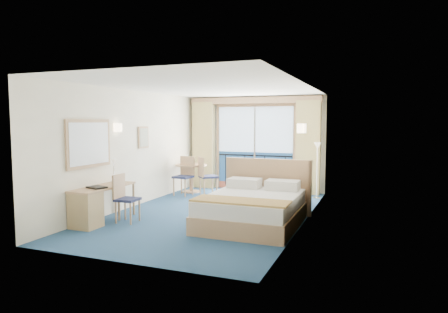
% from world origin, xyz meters
% --- Properties ---
extents(floor, '(6.50, 6.50, 0.00)m').
position_xyz_m(floor, '(0.00, 0.00, 0.00)').
color(floor, navy).
rests_on(floor, ground).
extents(room_walls, '(4.04, 6.54, 2.72)m').
position_xyz_m(room_walls, '(0.00, 0.00, 1.78)').
color(room_walls, white).
rests_on(room_walls, ground).
extents(balcony_door, '(2.36, 0.03, 2.52)m').
position_xyz_m(balcony_door, '(-0.01, 3.22, 1.14)').
color(balcony_door, navy).
rests_on(balcony_door, room_walls).
extents(curtain_left, '(0.65, 0.22, 2.55)m').
position_xyz_m(curtain_left, '(-1.55, 3.07, 1.28)').
color(curtain_left, tan).
rests_on(curtain_left, room_walls).
extents(curtain_right, '(0.65, 0.22, 2.55)m').
position_xyz_m(curtain_right, '(1.55, 3.07, 1.28)').
color(curtain_right, tan).
rests_on(curtain_right, room_walls).
extents(pelmet, '(3.80, 0.25, 0.18)m').
position_xyz_m(pelmet, '(0.00, 3.10, 2.58)').
color(pelmet, tan).
rests_on(pelmet, room_walls).
extents(mirror, '(0.05, 1.25, 0.95)m').
position_xyz_m(mirror, '(-1.97, -1.50, 1.55)').
color(mirror, tan).
rests_on(mirror, room_walls).
extents(wall_print, '(0.04, 0.42, 0.52)m').
position_xyz_m(wall_print, '(-1.97, 0.45, 1.60)').
color(wall_print, tan).
rests_on(wall_print, room_walls).
extents(sconce_left, '(0.18, 0.18, 0.18)m').
position_xyz_m(sconce_left, '(-1.94, -0.60, 1.85)').
color(sconce_left, '#FFE1B2').
rests_on(sconce_left, room_walls).
extents(sconce_right, '(0.18, 0.18, 0.18)m').
position_xyz_m(sconce_right, '(1.94, -0.15, 1.85)').
color(sconce_right, '#FFE1B2').
rests_on(sconce_right, room_walls).
extents(bed, '(1.88, 2.24, 1.18)m').
position_xyz_m(bed, '(1.12, -0.58, 0.33)').
color(bed, tan).
rests_on(bed, ground).
extents(nightstand, '(0.47, 0.44, 0.61)m').
position_xyz_m(nightstand, '(1.75, 0.80, 0.31)').
color(nightstand, tan).
rests_on(nightstand, ground).
extents(phone, '(0.22, 0.20, 0.08)m').
position_xyz_m(phone, '(1.80, 0.80, 0.65)').
color(phone, white).
rests_on(phone, nightstand).
extents(armchair, '(0.91, 0.92, 0.63)m').
position_xyz_m(armchair, '(1.26, 1.75, 0.31)').
color(armchair, '#474E57').
rests_on(armchair, ground).
extents(floor_lamp, '(0.20, 0.20, 1.45)m').
position_xyz_m(floor_lamp, '(1.88, 2.50, 1.10)').
color(floor_lamp, silver).
rests_on(floor_lamp, ground).
extents(desk, '(0.52, 1.50, 0.70)m').
position_xyz_m(desk, '(-1.73, -1.82, 0.39)').
color(desk, tan).
rests_on(desk, ground).
extents(desk_chair, '(0.43, 0.42, 0.94)m').
position_xyz_m(desk_chair, '(-1.33, -1.30, 0.53)').
color(desk_chair, '#1F2549').
rests_on(desk_chair, ground).
extents(folder, '(0.42, 0.36, 0.03)m').
position_xyz_m(folder, '(-1.70, -1.64, 0.72)').
color(folder, black).
rests_on(folder, desk).
extents(desk_lamp, '(0.13, 0.13, 0.48)m').
position_xyz_m(desk_lamp, '(-1.81, -0.96, 1.06)').
color(desk_lamp, silver).
rests_on(desk_lamp, desk).
extents(round_table, '(0.88, 0.88, 0.79)m').
position_xyz_m(round_table, '(-1.55, 2.19, 0.60)').
color(round_table, tan).
rests_on(round_table, ground).
extents(table_chair_a, '(0.63, 0.63, 1.03)m').
position_xyz_m(table_chair_a, '(-1.01, 1.95, 0.58)').
color(table_chair_a, '#1F2549').
rests_on(table_chair_a, ground).
extents(table_chair_b, '(0.50, 0.51, 1.04)m').
position_xyz_m(table_chair_b, '(-1.52, 1.77, 0.59)').
color(table_chair_b, '#1F2549').
rests_on(table_chair_b, ground).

